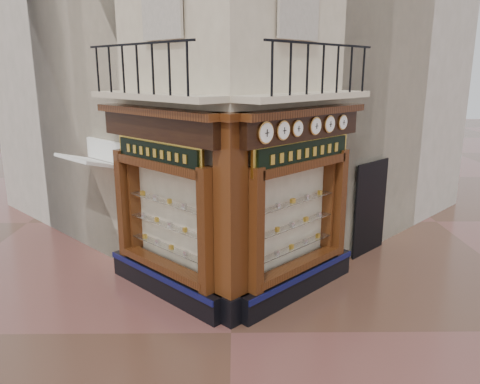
{
  "coord_description": "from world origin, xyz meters",
  "views": [
    {
      "loc": [
        0.09,
        -7.68,
        4.66
      ],
      "look_at": [
        0.18,
        2.0,
        2.16
      ],
      "focal_mm": 35.0,
      "sensor_mm": 36.0,
      "label": 1
    }
  ],
  "objects_px": {
    "clock_f": "(343,122)",
    "signboard_right": "(304,153)",
    "clock_a": "(266,133)",
    "clock_b": "(283,130)",
    "awning": "(97,265)",
    "clock_e": "(329,124)",
    "signboard_left": "(157,153)",
    "clock_d": "(315,126)",
    "corner_pilaster": "(231,224)",
    "clock_c": "(297,128)"
  },
  "relations": [
    {
      "from": "clock_d",
      "to": "corner_pilaster",
      "type": "bearing_deg",
      "value": 167.55
    },
    {
      "from": "awning",
      "to": "signboard_right",
      "type": "distance_m",
      "value": 5.97
    },
    {
      "from": "clock_b",
      "to": "clock_c",
      "type": "bearing_deg",
      "value": 0.0
    },
    {
      "from": "corner_pilaster",
      "to": "clock_c",
      "type": "height_order",
      "value": "corner_pilaster"
    },
    {
      "from": "corner_pilaster",
      "to": "clock_e",
      "type": "xyz_separation_m",
      "value": [
        2.01,
        1.41,
        1.67
      ]
    },
    {
      "from": "clock_c",
      "to": "signboard_left",
      "type": "height_order",
      "value": "clock_c"
    },
    {
      "from": "signboard_left",
      "to": "clock_a",
      "type": "bearing_deg",
      "value": -160.63
    },
    {
      "from": "awning",
      "to": "clock_a",
      "type": "bearing_deg",
      "value": -168.57
    },
    {
      "from": "clock_c",
      "to": "awning",
      "type": "relative_size",
      "value": 0.2
    },
    {
      "from": "clock_a",
      "to": "awning",
      "type": "height_order",
      "value": "clock_a"
    },
    {
      "from": "clock_e",
      "to": "awning",
      "type": "relative_size",
      "value": 0.23
    },
    {
      "from": "clock_a",
      "to": "clock_e",
      "type": "distance_m",
      "value": 1.97
    },
    {
      "from": "clock_a",
      "to": "clock_b",
      "type": "xyz_separation_m",
      "value": [
        0.34,
        0.34,
        0.0
      ]
    },
    {
      "from": "signboard_left",
      "to": "clock_f",
      "type": "bearing_deg",
      "value": -123.97
    },
    {
      "from": "awning",
      "to": "signboard_left",
      "type": "relative_size",
      "value": 0.8
    },
    {
      "from": "clock_b",
      "to": "clock_d",
      "type": "bearing_deg",
      "value": -0.0
    },
    {
      "from": "clock_a",
      "to": "clock_b",
      "type": "distance_m",
      "value": 0.48
    },
    {
      "from": "signboard_right",
      "to": "clock_d",
      "type": "bearing_deg",
      "value": -30.92
    },
    {
      "from": "clock_b",
      "to": "clock_e",
      "type": "distance_m",
      "value": 1.49
    },
    {
      "from": "clock_b",
      "to": "signboard_right",
      "type": "distance_m",
      "value": 0.98
    },
    {
      "from": "corner_pilaster",
      "to": "clock_b",
      "type": "relative_size",
      "value": 10.96
    },
    {
      "from": "signboard_right",
      "to": "clock_c",
      "type": "bearing_deg",
      "value": -164.25
    },
    {
      "from": "clock_a",
      "to": "clock_e",
      "type": "height_order",
      "value": "clock_a"
    },
    {
      "from": "awning",
      "to": "signboard_right",
      "type": "xyz_separation_m",
      "value": [
        4.83,
        -1.65,
        3.1
      ]
    },
    {
      "from": "clock_b",
      "to": "clock_d",
      "type": "xyz_separation_m",
      "value": [
        0.71,
        0.71,
        -0.0
      ]
    },
    {
      "from": "clock_f",
      "to": "clock_a",
      "type": "bearing_deg",
      "value": -180.0
    },
    {
      "from": "clock_f",
      "to": "clock_e",
      "type": "bearing_deg",
      "value": -180.0
    },
    {
      "from": "clock_f",
      "to": "awning",
      "type": "relative_size",
      "value": 0.2
    },
    {
      "from": "clock_f",
      "to": "awning",
      "type": "distance_m",
      "value": 6.84
    },
    {
      "from": "signboard_right",
      "to": "clock_f",
      "type": "bearing_deg",
      "value": -5.42
    },
    {
      "from": "clock_d",
      "to": "clock_e",
      "type": "height_order",
      "value": "clock_d"
    },
    {
      "from": "clock_a",
      "to": "clock_b",
      "type": "relative_size",
      "value": 1.1
    },
    {
      "from": "clock_d",
      "to": "signboard_left",
      "type": "distance_m",
      "value": 3.17
    },
    {
      "from": "awning",
      "to": "signboard_left",
      "type": "xyz_separation_m",
      "value": [
        1.91,
        -1.65,
        3.1
      ]
    },
    {
      "from": "clock_a",
      "to": "clock_d",
      "type": "height_order",
      "value": "clock_a"
    },
    {
      "from": "corner_pilaster",
      "to": "clock_d",
      "type": "relative_size",
      "value": 11.06
    },
    {
      "from": "clock_c",
      "to": "signboard_right",
      "type": "distance_m",
      "value": 0.66
    },
    {
      "from": "clock_b",
      "to": "clock_c",
      "type": "xyz_separation_m",
      "value": [
        0.3,
        0.3,
        -0.0
      ]
    },
    {
      "from": "clock_d",
      "to": "signboard_right",
      "type": "xyz_separation_m",
      "value": [
        -0.21,
        -0.05,
        -0.52
      ]
    },
    {
      "from": "clock_a",
      "to": "signboard_right",
      "type": "height_order",
      "value": "clock_a"
    },
    {
      "from": "corner_pilaster",
      "to": "signboard_right",
      "type": "xyz_separation_m",
      "value": [
        1.46,
        1.01,
        1.15
      ]
    },
    {
      "from": "clock_a",
      "to": "signboard_left",
      "type": "height_order",
      "value": "clock_a"
    },
    {
      "from": "clock_c",
      "to": "clock_d",
      "type": "height_order",
      "value": "clock_d"
    },
    {
      "from": "clock_f",
      "to": "signboard_right",
      "type": "relative_size",
      "value": 0.15
    },
    {
      "from": "clock_d",
      "to": "clock_f",
      "type": "bearing_deg",
      "value": 0.0
    },
    {
      "from": "corner_pilaster",
      "to": "clock_c",
      "type": "relative_size",
      "value": 12.53
    },
    {
      "from": "clock_d",
      "to": "awning",
      "type": "distance_m",
      "value": 6.41
    },
    {
      "from": "clock_a",
      "to": "signboard_left",
      "type": "relative_size",
      "value": 0.2
    },
    {
      "from": "corner_pilaster",
      "to": "clock_e",
      "type": "relative_size",
      "value": 11.14
    },
    {
      "from": "clock_f",
      "to": "clock_b",
      "type": "bearing_deg",
      "value": -180.0
    }
  ]
}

